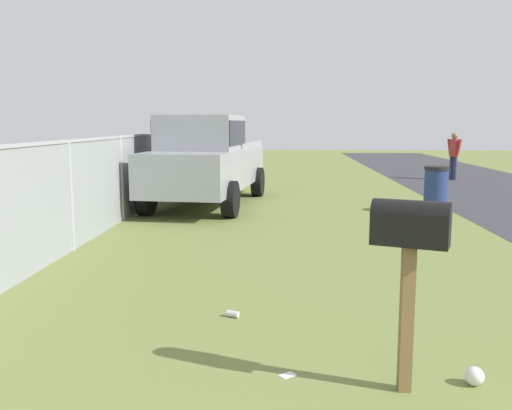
{
  "coord_description": "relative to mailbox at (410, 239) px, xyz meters",
  "views": [
    {
      "loc": [
        -0.41,
        0.73,
        1.92
      ],
      "look_at": [
        5.72,
        1.04,
        1.01
      ],
      "focal_mm": 38.85,
      "sensor_mm": 36.0,
      "label": 1
    }
  ],
  "objects": [
    {
      "name": "mailbox",
      "position": [
        0.0,
        0.0,
        0.0
      ],
      "size": [
        0.38,
        0.56,
        1.39
      ],
      "rotation": [
        0.0,
        0.0,
        -0.37
      ],
      "color": "brown",
      "rests_on": "ground"
    },
    {
      "name": "pickup_truck",
      "position": [
        8.97,
        2.7,
        -0.02
      ],
      "size": [
        5.4,
        2.54,
        2.09
      ],
      "rotation": [
        0.0,
        0.0,
        3.03
      ],
      "color": "#93999E",
      "rests_on": "ground"
    },
    {
      "name": "trash_bin",
      "position": [
        8.16,
        -2.38,
        -0.61
      ],
      "size": [
        0.52,
        0.52,
        1.01
      ],
      "color": "navy",
      "rests_on": "ground"
    },
    {
      "name": "pedestrian",
      "position": [
        15.42,
        -4.9,
        -0.2
      ],
      "size": [
        0.42,
        0.4,
        1.6
      ],
      "rotation": [
        0.0,
        0.0,
        2.17
      ],
      "color": "#2D3351",
      "rests_on": "ground"
    },
    {
      "name": "fence_section",
      "position": [
        4.26,
        4.08,
        -0.21
      ],
      "size": [
        15.78,
        0.07,
        1.68
      ],
      "color": "#9EA3A8",
      "rests_on": "ground"
    },
    {
      "name": "litter_can_by_mailbox",
      "position": [
        1.46,
        1.38,
        -1.09
      ],
      "size": [
        0.11,
        0.14,
        0.07
      ],
      "primitive_type": "cylinder",
      "rotation": [
        0.0,
        1.57,
        4.34
      ],
      "color": "silver",
      "rests_on": "ground"
    },
    {
      "name": "litter_wrapper_near_hydrant",
      "position": [
        0.19,
        0.84,
        -1.12
      ],
      "size": [
        0.14,
        0.15,
        0.01
      ],
      "primitive_type": "cube",
      "rotation": [
        0.0,
        0.0,
        5.37
      ],
      "color": "silver",
      "rests_on": "ground"
    },
    {
      "name": "litter_bag_midfield_a",
      "position": [
        0.1,
        -0.54,
        -1.05
      ],
      "size": [
        0.14,
        0.14,
        0.14
      ],
      "primitive_type": "sphere",
      "color": "silver",
      "rests_on": "ground"
    }
  ]
}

